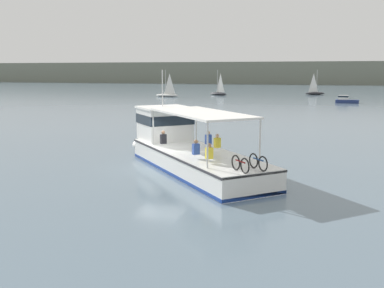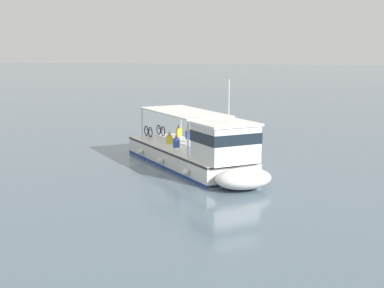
% 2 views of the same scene
% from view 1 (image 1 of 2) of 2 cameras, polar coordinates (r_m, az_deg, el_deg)
% --- Properties ---
extents(ground_plane, '(400.00, 400.00, 0.00)m').
position_cam_1_polar(ground_plane, '(23.58, -4.17, -3.22)').
color(ground_plane, slate).
extents(distant_shoreline, '(400.00, 28.00, 8.59)m').
position_cam_1_polar(distant_shoreline, '(181.55, 13.86, 9.17)').
color(distant_shoreline, slate).
rests_on(distant_shoreline, ground).
extents(ferry_main, '(10.84, 11.48, 5.32)m').
position_cam_1_polar(ferry_main, '(23.90, -1.06, -0.54)').
color(ferry_main, white).
rests_on(ferry_main, ground).
extents(sailboat_near_port, '(4.84, 1.56, 5.40)m').
position_cam_1_polar(sailboat_near_port, '(87.63, -3.30, 6.64)').
color(sailboat_near_port, white).
rests_on(sailboat_near_port, ground).
extents(motorboat_horizon_east, '(3.67, 1.51, 1.26)m').
position_cam_1_polar(motorboat_horizon_east, '(74.83, 19.74, 5.56)').
color(motorboat_horizon_east, navy).
rests_on(motorboat_horizon_east, ground).
extents(sailboat_off_stern, '(4.78, 3.81, 5.40)m').
position_cam_1_polar(sailboat_off_stern, '(98.37, 16.03, 6.62)').
color(sailboat_off_stern, '#232328').
rests_on(sailboat_off_stern, ground).
extents(sailboat_off_bow, '(4.82, 3.71, 5.40)m').
position_cam_1_polar(sailboat_off_bow, '(93.47, 3.56, 6.83)').
color(sailboat_off_bow, '#232328').
rests_on(sailboat_off_bow, ground).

